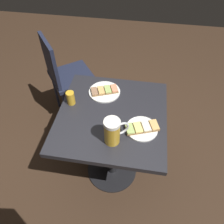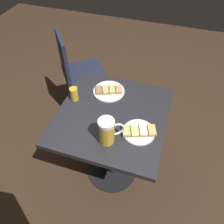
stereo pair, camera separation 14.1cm
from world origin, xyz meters
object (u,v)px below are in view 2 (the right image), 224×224
Objects in this scene: plate_far at (109,91)px; beer_glass_small at (74,94)px; cafe_chair at (77,70)px; beer_mug at (107,131)px; plate_near at (139,131)px.

beer_glass_small reaches higher than plate_far.
beer_mug is at bearing -1.83° from cafe_chair.
cafe_chair is at bearing 136.65° from plate_near.
plate_far is 0.24× the size of cafe_chair.
plate_far is 2.36× the size of beer_glass_small.
plate_far is at bearing 134.52° from plate_near.
beer_glass_small is at bearing 141.65° from beer_mug.
beer_mug is at bearing -146.36° from plate_near.
cafe_chair reaches higher than plate_far.
beer_glass_small is 0.68m from cafe_chair.
plate_far is at bearing 10.42° from cafe_chair.
plate_far is 1.30× the size of beer_mug.
plate_far is at bearing 35.12° from beer_glass_small.
cafe_chair is at bearing 115.26° from beer_glass_small.
plate_near is 0.24× the size of cafe_chair.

